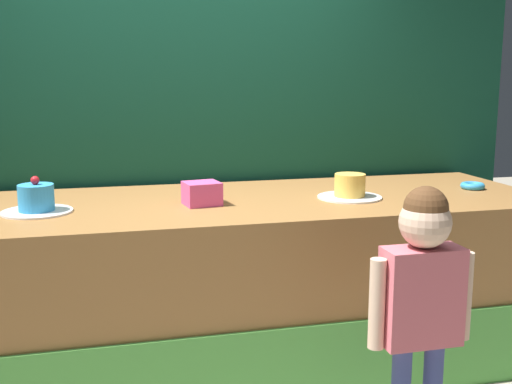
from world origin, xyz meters
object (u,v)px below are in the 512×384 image
object	(u,v)px
pink_box	(202,193)
cake_right	(350,188)
child_figure	(422,288)
donut	(473,186)
cake_center	(36,201)

from	to	relation	value
pink_box	cake_right	distance (m)	0.83
child_figure	donut	distance (m)	1.43
cake_right	cake_center	bearing A→B (deg)	179.00
child_figure	donut	world-z (taller)	child_figure
pink_box	donut	bearing A→B (deg)	2.33
donut	cake_center	distance (m)	2.48
cake_center	pink_box	bearing A→B (deg)	-0.87
cake_right	donut	bearing A→B (deg)	5.77
child_figure	cake_right	world-z (taller)	child_figure
pink_box	donut	xyz separation A→B (m)	(1.65, 0.07, -0.04)
pink_box	cake_center	distance (m)	0.83
donut	child_figure	bearing A→B (deg)	-130.43
cake_center	child_figure	bearing A→B (deg)	-33.37
child_figure	pink_box	bearing A→B (deg)	125.82
child_figure	cake_center	size ratio (longest dim) A/B	3.41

